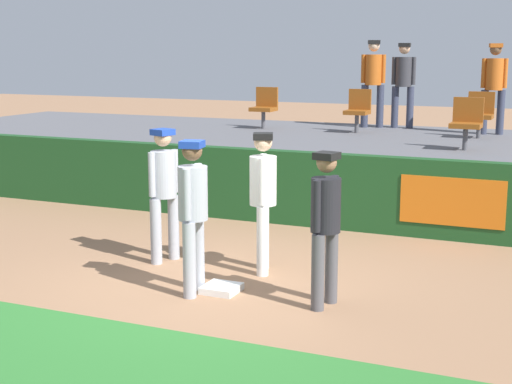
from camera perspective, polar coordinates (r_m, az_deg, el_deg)
name	(u,v)px	position (r m, az deg, el deg)	size (l,w,h in m)	color
ground_plane	(207,286)	(8.97, -3.76, -7.13)	(60.00, 60.00, 0.00)	#936B4C
grass_foreground_strip	(55,380)	(6.77, -15.01, -13.58)	(18.00, 2.80, 0.01)	#2D722D
first_base	(221,289)	(8.75, -2.64, -7.32)	(0.40, 0.40, 0.08)	white
player_fielder_home	(263,193)	(9.29, 0.56, -0.05)	(0.43, 0.57, 1.75)	white
player_runner_visitor	(164,186)	(9.83, -7.00, 0.49)	(0.41, 0.47, 1.75)	#9EA3AD
player_coach_visitor	(193,206)	(8.47, -4.79, -1.08)	(0.39, 0.49, 1.76)	#9EA3AD
player_umpire	(326,218)	(8.06, 5.30, -2.00)	(0.37, 0.47, 1.69)	#4C4C51
field_wall	(306,189)	(11.89, 3.84, 0.24)	(18.00, 0.26, 1.18)	#19471E
bleacher_platform	(352,167)	(14.30, 7.28, 1.91)	(18.00, 4.80, 1.15)	#59595E
seat_back_right	(480,112)	(14.40, 16.61, 5.82)	(0.47, 0.44, 0.84)	#4C4C51
seat_back_center	(358,108)	(14.85, 7.74, 6.30)	(0.44, 0.44, 0.84)	#4C4C51
seat_front_right	(467,121)	(12.62, 15.68, 5.24)	(0.48, 0.44, 0.84)	#4C4C51
seat_back_left	(265,105)	(15.51, 0.67, 6.58)	(0.47, 0.44, 0.84)	#4C4C51
spectator_hooded	(494,82)	(15.06, 17.58, 7.95)	(0.47, 0.39, 1.71)	#33384C
spectator_capped	(403,79)	(15.86, 11.11, 8.39)	(0.48, 0.36, 1.73)	#33384C
spectator_casual	(373,77)	(15.86, 8.86, 8.59)	(0.48, 0.43, 1.79)	#33384C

